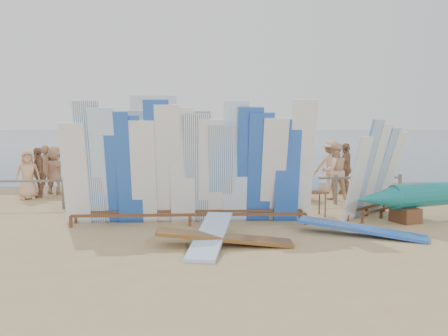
{
  "coord_description": "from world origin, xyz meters",
  "views": [
    {
      "loc": [
        -0.58,
        -10.79,
        2.37
      ],
      "look_at": [
        0.58,
        2.52,
        1.17
      ],
      "focal_mm": 38.0,
      "sensor_mm": 36.0,
      "label": 1
    }
  ],
  "objects": [
    {
      "name": "side_surfboard_rack",
      "position": [
        4.35,
        0.96,
        1.14
      ],
      "size": [
        2.1,
        1.85,
        2.53
      ],
      "rotation": [
        0.0,
        0.0,
        0.67
      ],
      "color": "brown",
      "rests_on": "ground"
    },
    {
      "name": "beachgoer_11",
      "position": [
        -4.99,
        5.91,
        0.84
      ],
      "size": [
        1.62,
        1.15,
        1.68
      ],
      "primitive_type": "imported",
      "rotation": [
        0.0,
        0.0,
        2.67
      ],
      "color": "beige",
      "rests_on": "ground"
    },
    {
      "name": "beachgoer_8",
      "position": [
        4.27,
        3.97,
        0.91
      ],
      "size": [
        0.92,
        0.51,
        1.82
      ],
      "primitive_type": "imported",
      "rotation": [
        0.0,
        0.0,
        3.24
      ],
      "color": "beige",
      "rests_on": "ground"
    },
    {
      "name": "beachgoer_10",
      "position": [
        5.07,
        5.22,
        0.88
      ],
      "size": [
        0.81,
        1.13,
        1.77
      ],
      "primitive_type": "imported",
      "rotation": [
        0.0,
        0.0,
        4.32
      ],
      "color": "#8C6042",
      "rests_on": "ground"
    },
    {
      "name": "wet_sand_strip",
      "position": [
        0.0,
        7.2,
        0.0
      ],
      "size": [
        40.0,
        2.6,
        0.01
      ],
      "primitive_type": "cube",
      "color": "brown",
      "rests_on": "ground"
    },
    {
      "name": "beachgoer_6",
      "position": [
        0.36,
        5.39,
        0.81
      ],
      "size": [
        0.8,
        0.39,
        1.63
      ],
      "primitive_type": "imported",
      "rotation": [
        0.0,
        0.0,
        3.16
      ],
      "color": "tan",
      "rests_on": "ground"
    },
    {
      "name": "beachgoer_3",
      "position": [
        -0.18,
        5.41,
        0.89
      ],
      "size": [
        1.0,
        1.23,
        1.78
      ],
      "primitive_type": "imported",
      "rotation": [
        0.0,
        0.0,
        2.11
      ],
      "color": "tan",
      "rests_on": "ground"
    },
    {
      "name": "beachgoer_1",
      "position": [
        -5.31,
        5.94,
        0.86
      ],
      "size": [
        0.66,
        0.42,
        1.71
      ],
      "primitive_type": "imported",
      "rotation": [
        0.0,
        0.0,
        3.27
      ],
      "color": "#8C6042",
      "rests_on": "ground"
    },
    {
      "name": "flat_board_a",
      "position": [
        -0.03,
        -1.5,
        0.0
      ],
      "size": [
        1.12,
        2.75,
        0.41
      ],
      "primitive_type": "cube",
      "rotation": [
        0.13,
        0.0,
        -0.22
      ],
      "color": "#9AC8F6",
      "rests_on": "ground"
    },
    {
      "name": "stroller",
      "position": [
        3.18,
        3.97,
        0.45
      ],
      "size": [
        0.79,
        0.95,
        1.12
      ],
      "rotation": [
        0.0,
        0.0,
        -0.31
      ],
      "color": "#B92D13",
      "rests_on": "ground"
    },
    {
      "name": "beach_chair_left",
      "position": [
        -0.47,
        4.13,
        0.27
      ],
      "size": [
        0.81,
        0.82,
        0.92
      ],
      "rotation": [
        0.0,
        0.0,
        -0.55
      ],
      "color": "#B92D13",
      "rests_on": "ground"
    },
    {
      "name": "ground",
      "position": [
        0.0,
        0.0,
        0.0
      ],
      "size": [
        160.0,
        160.0,
        0.0
      ],
      "primitive_type": "plane",
      "color": "tan",
      "rests_on": "ground"
    },
    {
      "name": "ocean",
      "position": [
        0.0,
        128.0,
        0.0
      ],
      "size": [
        320.0,
        240.0,
        0.02
      ],
      "primitive_type": "cube",
      "color": "#3F5671",
      "rests_on": "ground"
    },
    {
      "name": "main_surfboard_rack",
      "position": [
        -0.42,
        0.52,
        1.34
      ],
      "size": [
        6.02,
        1.03,
        2.98
      ],
      "rotation": [
        0.0,
        0.0,
        -0.03
      ],
      "color": "brown",
      "rests_on": "ground"
    },
    {
      "name": "vendor_table",
      "position": [
        2.74,
        1.25,
        0.35
      ],
      "size": [
        0.85,
        0.63,
        1.06
      ],
      "rotation": [
        0.0,
        0.0,
        0.09
      ],
      "color": "brown",
      "rests_on": "ground"
    },
    {
      "name": "beachgoer_9",
      "position": [
        4.7,
        5.65,
        0.94
      ],
      "size": [
        1.29,
        0.74,
        1.87
      ],
      "primitive_type": "imported",
      "rotation": [
        0.0,
        0.0,
        2.93
      ],
      "color": "tan",
      "rests_on": "ground"
    },
    {
      "name": "distant_ship",
      "position": [
        -12.0,
        180.0,
        5.31
      ],
      "size": [
        45.0,
        8.0,
        14.0
      ],
      "color": "#999EA3",
      "rests_on": "ocean"
    },
    {
      "name": "flat_board_d",
      "position": [
        3.24,
        -1.03,
        0.0
      ],
      "size": [
        2.64,
        1.76,
        0.3
      ],
      "primitive_type": "cube",
      "rotation": [
        0.08,
        0.0,
        1.08
      ],
      "color": "blue",
      "rests_on": "ground"
    },
    {
      "name": "beachgoer_0",
      "position": [
        -5.58,
        4.88,
        0.79
      ],
      "size": [
        0.85,
        0.59,
        1.58
      ],
      "primitive_type": "imported",
      "rotation": [
        0.0,
        0.0,
        0.32
      ],
      "color": "tan",
      "rests_on": "ground"
    },
    {
      "name": "beachgoer_extra_1",
      "position": [
        -5.36,
        5.27,
        0.83
      ],
      "size": [
        0.79,
        1.06,
        1.66
      ],
      "primitive_type": "imported",
      "rotation": [
        0.0,
        0.0,
        5.14
      ],
      "color": "#8C6042",
      "rests_on": "ground"
    },
    {
      "name": "beach_chair_right",
      "position": [
        2.17,
        3.89,
        0.23
      ],
      "size": [
        0.67,
        0.67,
        0.77
      ],
      "rotation": [
        0.0,
        0.0,
        0.48
      ],
      "color": "#B92D13",
      "rests_on": "ground"
    },
    {
      "name": "fence",
      "position": [
        0.0,
        3.0,
        0.63
      ],
      "size": [
        12.08,
        0.08,
        0.9
      ],
      "color": "#736756",
      "rests_on": "ground"
    },
    {
      "name": "beachgoer_5",
      "position": [
        1.96,
        5.33,
        0.87
      ],
      "size": [
        0.65,
        1.65,
        1.75
      ],
      "primitive_type": "imported",
      "rotation": [
        0.0,
        0.0,
        4.63
      ],
      "color": "beige",
      "rests_on": "ground"
    },
    {
      "name": "flat_board_c",
      "position": [
        0.22,
        -1.63,
        0.0
      ],
      "size": [
        2.72,
        0.73,
        0.33
      ],
      "primitive_type": "cube",
      "rotation": [
        0.1,
        0.0,
        1.51
      ],
      "color": "brown",
      "rests_on": "ground"
    }
  ]
}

